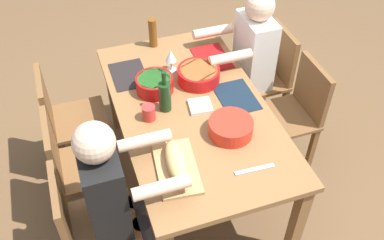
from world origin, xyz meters
name	(u,v)px	position (x,y,z in m)	size (l,w,h in m)	color
ground_plane	(192,180)	(0.00, 0.00, 0.00)	(8.00, 8.00, 0.00)	brown
dining_table	(192,117)	(0.00, 0.00, 0.65)	(1.65, 0.93, 0.74)	olive
chair_near_right	(86,223)	(0.45, -0.79, 0.48)	(0.40, 0.40, 0.85)	brown
diner_near_right	(113,191)	(0.45, -0.60, 0.70)	(0.41, 0.53, 1.20)	#2D2D38
chair_far_left	(268,73)	(-0.45, 0.79, 0.48)	(0.40, 0.40, 0.85)	brown
diner_far_left	(249,55)	(-0.45, 0.60, 0.70)	(0.41, 0.53, 1.20)	#2D2D38
chair_far_center	(296,110)	(0.00, 0.79, 0.48)	(0.40, 0.40, 0.85)	brown
chair_near_left	(66,118)	(-0.45, -0.79, 0.48)	(0.40, 0.40, 0.85)	brown
chair_near_center	(74,164)	(0.00, -0.79, 0.48)	(0.40, 0.40, 0.85)	brown
serving_bowl_greens	(155,83)	(-0.24, -0.18, 0.80)	(0.24, 0.24, 0.10)	red
serving_bowl_fruit	(199,74)	(-0.24, 0.13, 0.79)	(0.29, 0.29, 0.09)	red
serving_bowl_pasta	(231,127)	(0.29, 0.14, 0.79)	(0.26, 0.26, 0.09)	red
cutting_board	(177,168)	(0.45, -0.24, 0.75)	(0.40, 0.22, 0.02)	tan
bread_loaf	(176,161)	(0.45, -0.24, 0.81)	(0.32, 0.11, 0.09)	tan
wine_bottle	(165,96)	(-0.04, -0.16, 0.85)	(0.08, 0.08, 0.29)	#193819
beer_bottle	(153,33)	(-0.74, -0.05, 0.85)	(0.06, 0.06, 0.22)	brown
wine_glass	(171,57)	(-0.41, -0.01, 0.86)	(0.08, 0.08, 0.17)	silver
placemat_far_left	(212,58)	(-0.45, 0.30, 0.74)	(0.32, 0.23, 0.01)	maroon
placemat_far_center	(236,97)	(0.00, 0.30, 0.74)	(0.32, 0.23, 0.01)	#142333
placemat_near_left	(129,75)	(-0.45, -0.30, 0.74)	(0.32, 0.23, 0.01)	black
cup_near_center	(149,113)	(0.01, -0.28, 0.79)	(0.08, 0.08, 0.10)	red
carving_knife	(255,169)	(0.59, 0.16, 0.74)	(0.23, 0.02, 0.01)	silver
napkin_stack	(200,106)	(0.02, 0.05, 0.75)	(0.14, 0.14, 0.02)	white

